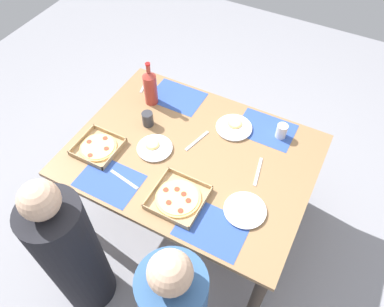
# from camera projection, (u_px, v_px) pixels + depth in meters

# --- Properties ---
(ground_plane) EXTENTS (6.00, 6.00, 0.00)m
(ground_plane) POSITION_uv_depth(u_px,v_px,m) (192.00, 214.00, 2.83)
(ground_plane) COLOR gray
(dining_table) EXTENTS (1.46, 1.10, 0.73)m
(dining_table) POSITION_uv_depth(u_px,v_px,m) (192.00, 163.00, 2.34)
(dining_table) COLOR #3F3328
(dining_table) RESTS_ON ground_plane
(placemat_near_left) EXTENTS (0.36, 0.26, 0.00)m
(placemat_near_left) POSITION_uv_depth(u_px,v_px,m) (266.00, 129.00, 2.39)
(placemat_near_left) COLOR #2D4C9E
(placemat_near_left) RESTS_ON dining_table
(placemat_near_right) EXTENTS (0.36, 0.26, 0.00)m
(placemat_near_right) POSITION_uv_depth(u_px,v_px,m) (177.00, 97.00, 2.58)
(placemat_near_right) COLOR #2D4C9E
(placemat_near_right) RESTS_ON dining_table
(placemat_far_left) EXTENTS (0.36, 0.26, 0.00)m
(placemat_far_left) POSITION_uv_depth(u_px,v_px,m) (212.00, 229.00, 1.94)
(placemat_far_left) COLOR #2D4C9E
(placemat_far_left) RESTS_ON dining_table
(placemat_far_right) EXTENTS (0.36, 0.26, 0.00)m
(placemat_far_right) POSITION_uv_depth(u_px,v_px,m) (109.00, 180.00, 2.13)
(placemat_far_right) COLOR #2D4C9E
(placemat_far_right) RESTS_ON dining_table
(pizza_box_corner_right) EXTENTS (0.26, 0.26, 0.04)m
(pizza_box_corner_right) POSITION_uv_depth(u_px,v_px,m) (98.00, 147.00, 2.28)
(pizza_box_corner_right) COLOR tan
(pizza_box_corner_right) RESTS_ON dining_table
(pizza_box_center) EXTENTS (0.29, 0.29, 0.04)m
(pizza_box_center) POSITION_uv_depth(u_px,v_px,m) (178.00, 198.00, 2.05)
(pizza_box_center) COLOR tan
(pizza_box_center) RESTS_ON dining_table
(plate_far_left) EXTENTS (0.23, 0.23, 0.03)m
(plate_far_left) POSITION_uv_depth(u_px,v_px,m) (234.00, 127.00, 2.39)
(plate_far_left) COLOR white
(plate_far_left) RESTS_ON dining_table
(plate_near_right) EXTENTS (0.23, 0.23, 0.02)m
(plate_near_right) POSITION_uv_depth(u_px,v_px,m) (245.00, 210.00, 2.00)
(plate_near_right) COLOR white
(plate_near_right) RESTS_ON dining_table
(plate_far_right) EXTENTS (0.22, 0.22, 0.03)m
(plate_far_right) POSITION_uv_depth(u_px,v_px,m) (154.00, 148.00, 2.28)
(plate_far_right) COLOR white
(plate_far_right) RESTS_ON dining_table
(soda_bottle) EXTENTS (0.09, 0.09, 0.32)m
(soda_bottle) POSITION_uv_depth(u_px,v_px,m) (150.00, 87.00, 2.45)
(soda_bottle) COLOR #B2382D
(soda_bottle) RESTS_ON dining_table
(cup_spare) EXTENTS (0.07, 0.07, 0.10)m
(cup_spare) POSITION_uv_depth(u_px,v_px,m) (148.00, 119.00, 2.38)
(cup_spare) COLOR #333338
(cup_spare) RESTS_ON dining_table
(cup_clear_left) EXTENTS (0.07, 0.07, 0.10)m
(cup_clear_left) POSITION_uv_depth(u_px,v_px,m) (282.00, 131.00, 2.31)
(cup_clear_left) COLOR silver
(cup_clear_left) RESTS_ON dining_table
(knife_by_near_right) EXTENTS (0.06, 0.21, 0.00)m
(knife_by_near_right) POSITION_uv_depth(u_px,v_px,m) (258.00, 171.00, 2.17)
(knife_by_near_right) COLOR #B7B7BC
(knife_by_near_right) RESTS_ON dining_table
(fork_by_far_right) EXTENTS (0.06, 0.19, 0.00)m
(fork_by_far_right) POSITION_uv_depth(u_px,v_px,m) (145.00, 84.00, 2.66)
(fork_by_far_right) COLOR #B7B7BC
(fork_by_far_right) RESTS_ON dining_table
(knife_by_near_left) EXTENTS (0.21, 0.05, 0.00)m
(knife_by_near_left) POSITION_uv_depth(u_px,v_px,m) (124.00, 179.00, 2.14)
(knife_by_near_left) COLOR #B7B7BC
(knife_by_near_left) RESTS_ON dining_table
(knife_by_far_left) EXTENTS (0.07, 0.21, 0.00)m
(knife_by_far_left) POSITION_uv_depth(u_px,v_px,m) (197.00, 141.00, 2.32)
(knife_by_far_left) COLOR #B7B7BC
(knife_by_far_left) RESTS_ON dining_table
(diner_right_seat) EXTENTS (0.32, 0.32, 1.20)m
(diner_right_seat) POSITION_uv_depth(u_px,v_px,m) (72.00, 254.00, 2.06)
(diner_right_seat) COLOR black
(diner_right_seat) RESTS_ON ground_plane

